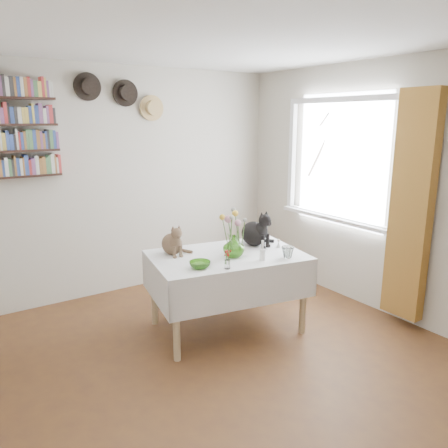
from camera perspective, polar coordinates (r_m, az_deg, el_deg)
room at (r=3.00m, az=1.21°, el=0.41°), size 4.08×4.58×2.58m
window at (r=4.88m, az=14.86°, el=6.80°), size 0.12×1.52×1.32m
curtain at (r=4.32m, az=23.27°, el=2.01°), size 0.12×0.38×2.10m
dining_table at (r=4.04m, az=0.38°, el=-6.43°), size 1.51×1.12×0.73m
tabby_cat at (r=3.98m, az=-6.82°, el=-1.89°), size 0.21×0.26×0.29m
black_cat at (r=4.23m, az=3.92°, el=-0.42°), size 0.30×0.35×0.36m
flower_vase at (r=3.89m, az=1.29°, el=-2.89°), size 0.22×0.22×0.20m
green_bowl at (r=3.63m, az=-3.16°, el=-5.32°), size 0.21×0.21×0.06m
drinking_glass at (r=3.91m, az=8.31°, el=-3.68°), size 0.13×0.13×0.10m
candlestick at (r=3.82m, az=5.04°, el=-3.86°), size 0.05×0.05×0.18m
berry_jar at (r=3.59m, az=0.44°, el=-4.59°), size 0.05×0.05×0.19m
porcelain_figurine at (r=4.21m, az=7.14°, el=-2.59°), size 0.04×0.04×0.09m
flower_bouquet at (r=3.83m, az=1.24°, el=0.57°), size 0.17×0.13×0.39m
bookshelf_unit at (r=4.58m, az=-27.23°, el=10.98°), size 1.00×0.16×0.91m
wall_hats at (r=4.92m, az=-13.03°, el=15.96°), size 0.98×0.09×0.48m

